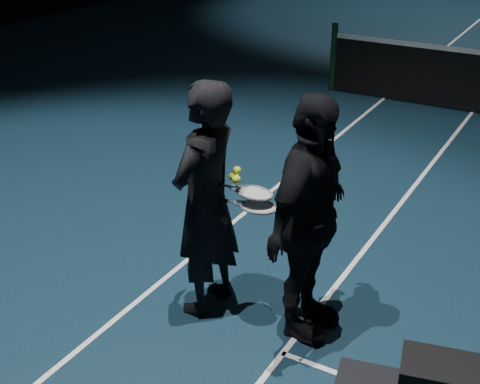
{
  "coord_description": "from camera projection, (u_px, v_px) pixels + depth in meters",
  "views": [
    {
      "loc": [
        -2.39,
        -10.05,
        3.33
      ],
      "look_at": [
        -4.67,
        -6.08,
        1.1
      ],
      "focal_mm": 50.0,
      "sensor_mm": 36.0,
      "label": 1
    }
  ],
  "objects": [
    {
      "name": "racket_upper",
      "position": [
        255.0,
        193.0,
        5.07
      ],
      "size": [
        0.71,
        0.34,
        0.1
      ],
      "primitive_type": null,
      "rotation": [
        0.0,
        0.1,
        0.19
      ],
      "color": "black",
      "rests_on": "player_b"
    },
    {
      "name": "net_post_left",
      "position": [
        333.0,
        57.0,
        10.85
      ],
      "size": [
        0.1,
        0.1,
        1.1
      ],
      "primitive_type": "cylinder",
      "color": "black",
      "rests_on": "floor"
    },
    {
      "name": "player_a",
      "position": [
        205.0,
        200.0,
        5.23
      ],
      "size": [
        0.5,
        0.74,
        1.95
      ],
      "primitive_type": "imported",
      "rotation": [
        0.0,
        0.0,
        -1.62
      ],
      "color": "black",
      "rests_on": "floor"
    },
    {
      "name": "racket_lower",
      "position": [
        259.0,
        207.0,
        5.06
      ],
      "size": [
        0.7,
        0.3,
        0.03
      ],
      "primitive_type": null,
      "rotation": [
        0.0,
        0.0,
        0.12
      ],
      "color": "black",
      "rests_on": "player_a"
    },
    {
      "name": "player_b",
      "position": [
        309.0,
        221.0,
        4.93
      ],
      "size": [
        0.49,
        1.15,
        1.95
      ],
      "primitive_type": "imported",
      "rotation": [
        0.0,
        0.0,
        1.56
      ],
      "color": "black",
      "rests_on": "floor"
    },
    {
      "name": "tennis_balls",
      "position": [
        235.0,
        176.0,
        5.04
      ],
      "size": [
        0.12,
        0.1,
        0.12
      ],
      "primitive_type": null,
      "color": "#ABD32C",
      "rests_on": "racket_upper"
    }
  ]
}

